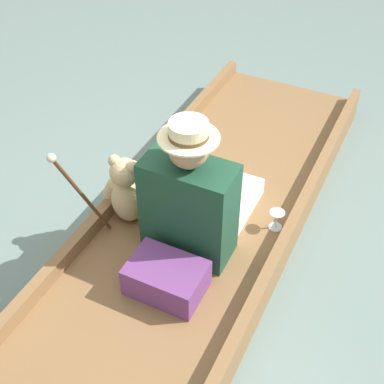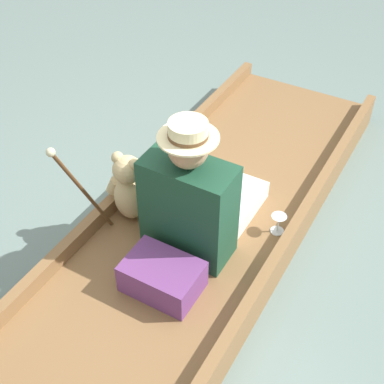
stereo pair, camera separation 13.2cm
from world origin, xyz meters
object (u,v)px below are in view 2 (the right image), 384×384
Objects in this scene: teddy_bear at (129,189)px; walking_cane at (79,185)px; seated_person at (196,200)px; wine_glass at (279,220)px.

walking_cane is at bearing -100.68° from teddy_bear.
seated_person is 0.61m from walking_cane.
walking_cane is (-0.06, -0.32, 0.24)m from teddy_bear.
walking_cane is at bearing -143.88° from wine_glass.
teddy_bear is (-0.41, -0.03, -0.08)m from seated_person.
teddy_bear reaches higher than wine_glass.
wine_glass is at bearing 36.12° from walking_cane.
seated_person reaches higher than walking_cane.
teddy_bear is at bearing -159.21° from wine_glass.
wine_glass is at bearing 35.80° from seated_person.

